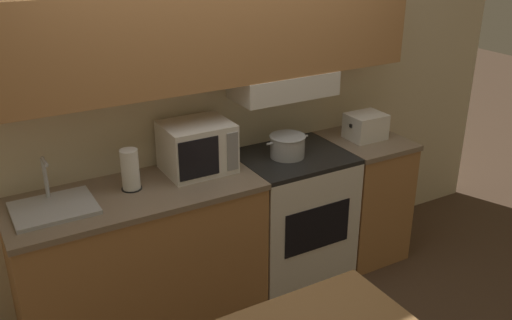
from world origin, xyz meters
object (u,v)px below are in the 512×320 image
at_px(cooking_pot, 287,145).
at_px(toaster, 366,126).
at_px(stove_range, 292,216).
at_px(microwave, 197,147).
at_px(paper_towel_roll, 130,170).
at_px(sink_basin, 54,207).

relative_size(cooking_pot, toaster, 1.17).
relative_size(stove_range, toaster, 3.38).
xyz_separation_m(stove_range, microwave, (-0.67, 0.10, 0.62)).
bearing_deg(stove_range, paper_towel_roll, 177.69).
height_order(toaster, paper_towel_roll, paper_towel_roll).
bearing_deg(paper_towel_roll, stove_range, -2.31).
bearing_deg(toaster, cooking_pot, -179.37).
bearing_deg(sink_basin, cooking_pot, 0.01).
distance_m(cooking_pot, microwave, 0.63).
relative_size(microwave, sink_basin, 0.95).
height_order(cooking_pot, toaster, toaster).
distance_m(microwave, paper_towel_roll, 0.46).
height_order(microwave, paper_towel_roll, microwave).
relative_size(toaster, sink_basin, 0.62).
bearing_deg(microwave, stove_range, -8.23).
xyz_separation_m(stove_range, cooking_pot, (-0.05, 0.00, 0.55)).
xyz_separation_m(cooking_pot, microwave, (-0.61, 0.09, 0.08)).
xyz_separation_m(stove_range, toaster, (0.63, 0.01, 0.56)).
bearing_deg(toaster, paper_towel_roll, 178.82).
xyz_separation_m(cooking_pot, paper_towel_roll, (-1.07, 0.04, 0.04)).
distance_m(toaster, sink_basin, 2.21).
bearing_deg(stove_range, toaster, 0.84).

